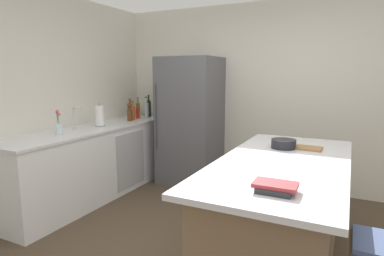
{
  "coord_description": "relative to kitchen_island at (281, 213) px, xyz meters",
  "views": [
    {
      "loc": [
        0.91,
        -2.36,
        1.62
      ],
      "look_at": [
        -0.71,
        0.92,
        1.0
      ],
      "focal_mm": 30.17,
      "sensor_mm": 36.0,
      "label": 1
    }
  ],
  "objects": [
    {
      "name": "wall_rear",
      "position": [
        -0.45,
        2.01,
        0.83
      ],
      "size": [
        6.0,
        0.1,
        2.6
      ],
      "primitive_type": "cube",
      "color": "silver",
      "rests_on": "ground_plane"
    },
    {
      "name": "wall_left",
      "position": [
        -2.9,
        -0.24,
        0.83
      ],
      "size": [
        0.1,
        6.0,
        2.6
      ],
      "primitive_type": "cube",
      "color": "silver",
      "rests_on": "ground_plane"
    },
    {
      "name": "counter_run_left",
      "position": [
        -2.53,
        0.55,
        -0.0
      ],
      "size": [
        0.67,
        2.67,
        0.93
      ],
      "color": "white",
      "rests_on": "ground_plane"
    },
    {
      "name": "kitchen_island",
      "position": [
        0.0,
        0.0,
        0.0
      ],
      "size": [
        0.99,
        2.14,
        0.92
      ],
      "color": "#7A6047",
      "rests_on": "ground_plane"
    },
    {
      "name": "refrigerator",
      "position": [
        -1.65,
        1.6,
        0.46
      ],
      "size": [
        0.81,
        0.76,
        1.85
      ],
      "color": "#56565B",
      "rests_on": "ground_plane"
    },
    {
      "name": "sink_faucet",
      "position": [
        -2.57,
        0.28,
        0.62
      ],
      "size": [
        0.15,
        0.05,
        0.3
      ],
      "color": "silver",
      "rests_on": "counter_run_left"
    },
    {
      "name": "flower_vase",
      "position": [
        -2.51,
        -0.02,
        0.55
      ],
      "size": [
        0.09,
        0.09,
        0.29
      ],
      "color": "silver",
      "rests_on": "counter_run_left"
    },
    {
      "name": "paper_towel_roll",
      "position": [
        -2.51,
        0.64,
        0.6
      ],
      "size": [
        0.14,
        0.14,
        0.31
      ],
      "color": "gray",
      "rests_on": "counter_run_left"
    },
    {
      "name": "wine_bottle",
      "position": [
        -2.49,
        1.77,
        0.6
      ],
      "size": [
        0.07,
        0.07,
        0.35
      ],
      "color": "#19381E",
      "rests_on": "counter_run_left"
    },
    {
      "name": "soda_bottle",
      "position": [
        -2.46,
        1.66,
        0.59
      ],
      "size": [
        0.08,
        0.08,
        0.33
      ],
      "color": "silver",
      "rests_on": "counter_run_left"
    },
    {
      "name": "olive_oil_bottle",
      "position": [
        -2.56,
        1.57,
        0.59
      ],
      "size": [
        0.06,
        0.06,
        0.32
      ],
      "color": "olive",
      "rests_on": "counter_run_left"
    },
    {
      "name": "hot_sauce_bottle",
      "position": [
        -2.51,
        1.48,
        0.56
      ],
      "size": [
        0.05,
        0.05,
        0.23
      ],
      "color": "red",
      "rests_on": "counter_run_left"
    },
    {
      "name": "whiskey_bottle",
      "position": [
        -2.57,
        1.38,
        0.59
      ],
      "size": [
        0.08,
        0.08,
        0.31
      ],
      "color": "brown",
      "rests_on": "counter_run_left"
    },
    {
      "name": "vinegar_bottle",
      "position": [
        -2.45,
        1.29,
        0.58
      ],
      "size": [
        0.06,
        0.06,
        0.29
      ],
      "color": "#994C23",
      "rests_on": "counter_run_left"
    },
    {
      "name": "syrup_bottle",
      "position": [
        -2.45,
        1.2,
        0.55
      ],
      "size": [
        0.07,
        0.07,
        0.22
      ],
      "color": "#5B3319",
      "rests_on": "counter_run_left"
    },
    {
      "name": "cookbook_stack",
      "position": [
        0.09,
        -0.74,
        0.48
      ],
      "size": [
        0.26,
        0.18,
        0.06
      ],
      "color": "#2D2D33",
      "rests_on": "kitchen_island"
    },
    {
      "name": "mixing_bowl",
      "position": [
        -0.08,
        0.45,
        0.5
      ],
      "size": [
        0.23,
        0.23,
        0.08
      ],
      "color": "black",
      "rests_on": "kitchen_island"
    },
    {
      "name": "cutting_board",
      "position": [
        0.07,
        0.52,
        0.46
      ],
      "size": [
        0.37,
        0.2,
        0.02
      ],
      "color": "#9E7042",
      "rests_on": "kitchen_island"
    }
  ]
}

